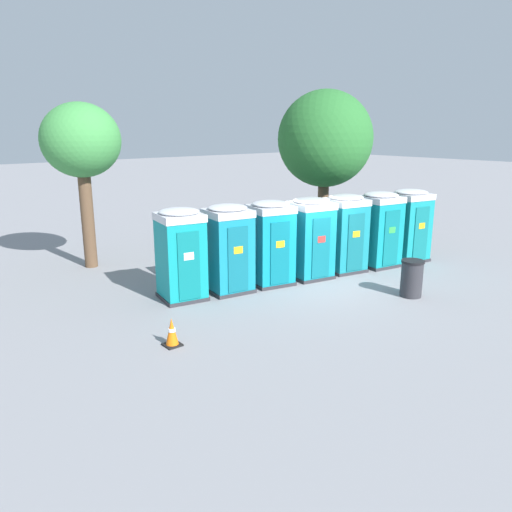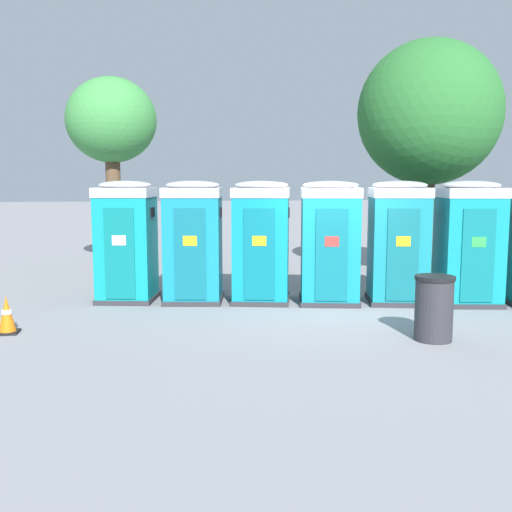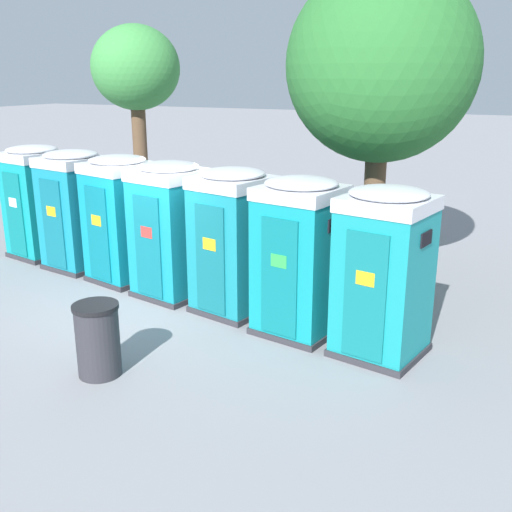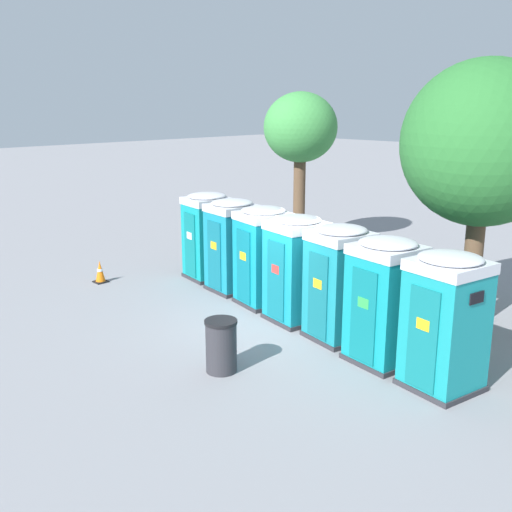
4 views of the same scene
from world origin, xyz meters
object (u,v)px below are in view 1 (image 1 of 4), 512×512
(portapotty_1, at_px, (228,248))
(street_tree_0, at_px, (325,140))
(portapotty_2, at_px, (270,242))
(traffic_cone, at_px, (172,332))
(portapotty_6, at_px, (409,225))
(street_tree_1, at_px, (81,143))
(portapotty_4, at_px, (345,233))
(portapotty_0, at_px, (181,254))
(trash_can, at_px, (412,278))
(portapotty_3, at_px, (310,238))
(portapotty_5, at_px, (379,229))

(portapotty_1, xyz_separation_m, street_tree_0, (5.97, 1.87, 2.90))
(portapotty_2, height_order, traffic_cone, portapotty_2)
(portapotty_1, xyz_separation_m, portapotty_6, (7.01, -1.30, -0.00))
(portapotty_2, relative_size, street_tree_1, 0.47)
(portapotty_4, bearing_deg, portapotty_2, 169.80)
(portapotty_4, bearing_deg, street_tree_0, 56.07)
(portapotty_0, xyz_separation_m, street_tree_1, (-0.65, 4.82, 2.85))
(portapotty_6, distance_m, traffic_cone, 10.32)
(portapotty_4, bearing_deg, portapotty_1, 170.07)
(traffic_cone, bearing_deg, trash_can, -11.87)
(portapotty_1, height_order, street_tree_0, street_tree_0)
(street_tree_0, bearing_deg, portapotty_6, -71.82)
(portapotty_3, bearing_deg, traffic_cone, -164.34)
(portapotty_5, bearing_deg, portapotty_3, 169.13)
(traffic_cone, bearing_deg, portapotty_0, 54.18)
(portapotty_5, bearing_deg, street_tree_0, 82.91)
(portapotty_5, xyz_separation_m, traffic_cone, (-8.82, -1.15, -0.97))
(portapotty_5, distance_m, traffic_cone, 8.95)
(portapotty_0, height_order, portapotty_6, same)
(portapotty_2, relative_size, traffic_cone, 3.97)
(portapotty_0, bearing_deg, portapotty_1, -12.15)
(portapotty_4, height_order, street_tree_0, street_tree_0)
(portapotty_4, distance_m, portapotty_6, 2.85)
(portapotty_2, distance_m, portapotty_6, 5.70)
(portapotty_2, bearing_deg, traffic_cone, -156.64)
(portapotty_1, bearing_deg, portapotty_0, 167.85)
(portapotty_2, relative_size, portapotty_5, 1.00)
(portapotty_4, relative_size, trash_can, 2.43)
(portapotty_3, height_order, portapotty_4, same)
(portapotty_0, relative_size, portapotty_3, 1.00)
(portapotty_2, bearing_deg, portapotty_1, 170.61)
(portapotty_1, height_order, portapotty_4, same)
(portapotty_2, distance_m, portapotty_4, 2.85)
(portapotty_4, distance_m, street_tree_1, 9.03)
(portapotty_2, distance_m, street_tree_0, 5.80)
(portapotty_6, distance_m, street_tree_0, 4.42)
(portapotty_3, bearing_deg, portapotty_1, 169.00)
(portapotty_3, relative_size, portapotty_5, 1.00)
(portapotty_1, distance_m, portapotty_4, 4.28)
(portapotty_4, height_order, trash_can, portapotty_4)
(portapotty_1, relative_size, portapotty_4, 1.00)
(street_tree_0, distance_m, trash_can, 7.03)
(portapotty_3, bearing_deg, portapotty_4, -7.79)
(portapotty_3, xyz_separation_m, street_tree_0, (3.17, 2.41, 2.90))
(portapotty_3, height_order, street_tree_0, street_tree_0)
(portapotty_0, relative_size, street_tree_0, 0.42)
(portapotty_0, bearing_deg, trash_can, -38.19)
(portapotty_3, bearing_deg, portapotty_6, -10.24)
(portapotty_0, distance_m, portapotty_3, 4.28)
(street_tree_0, xyz_separation_m, street_tree_1, (-8.01, 3.25, -0.04))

